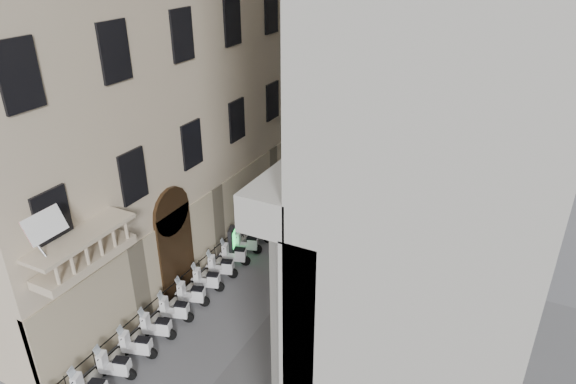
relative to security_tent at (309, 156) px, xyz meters
name	(u,v)px	position (x,y,z in m)	size (l,w,h in m)	color
iron_fence	(252,236)	(-0.70, -6.43, -2.81)	(0.30, 28.00, 1.40)	black
blue_awning	(427,209)	(7.75, 1.57, -2.81)	(1.60, 3.00, 3.00)	navy
scooter_2	(117,377)	(-0.01, -18.20, -2.81)	(0.56, 1.40, 1.50)	white
scooter_3	(139,357)	(-0.01, -16.94, -2.81)	(0.56, 1.40, 1.50)	white
scooter_4	(158,338)	(-0.01, -15.67, -2.81)	(0.56, 1.40, 1.50)	white
scooter_5	(176,320)	(-0.01, -14.41, -2.81)	(0.56, 1.40, 1.50)	white
scooter_6	(193,305)	(-0.01, -13.14, -2.81)	(0.56, 1.40, 1.50)	white
scooter_7	(208,290)	(-0.01, -11.88, -2.81)	(0.56, 1.40, 1.50)	white
scooter_8	(222,277)	(-0.01, -10.61, -2.81)	(0.56, 1.40, 1.50)	white
scooter_9	(235,264)	(-0.01, -9.35, -2.81)	(0.56, 1.40, 1.50)	white
scooter_10	(247,252)	(-0.01, -8.09, -2.81)	(0.56, 1.40, 1.50)	white
scooter_11	(258,242)	(-0.01, -6.82, -2.81)	(0.56, 1.40, 1.50)	white
barrier_2	(311,380)	(6.97, -14.88, -2.81)	(0.60, 2.40, 1.10)	#AFB2B7
barrier_3	(335,341)	(6.97, -12.38, -2.81)	(0.60, 2.40, 1.10)	#AFB2B7
barrier_4	(354,307)	(6.97, -9.88, -2.81)	(0.60, 2.40, 1.10)	#AFB2B7
barrier_5	(371,279)	(6.97, -7.38, -2.81)	(0.60, 2.40, 1.10)	#AFB2B7
barrier_6	(386,255)	(6.97, -4.88, -2.81)	(0.60, 2.40, 1.10)	#AFB2B7
barrier_7	(398,234)	(6.97, -2.38, -2.81)	(0.60, 2.40, 1.10)	#AFB2B7
security_tent	(309,156)	(0.00, 0.00, 0.00)	(4.14, 4.14, 3.36)	white
street_lamp	(289,140)	(-0.33, -2.28, 1.84)	(2.39, 1.17, 7.84)	#92959A
info_kiosk	(232,242)	(-0.59, -8.67, -1.95)	(0.49, 0.83, 1.69)	black
pedestrian_a	(360,202)	(4.15, -1.23, -1.89)	(0.67, 0.44, 1.84)	black
pedestrian_b	(381,196)	(4.99, 0.26, -1.95)	(0.84, 0.65, 1.72)	black
pedestrian_c	(367,152)	(1.80, 6.87, -1.84)	(0.95, 0.62, 1.94)	black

